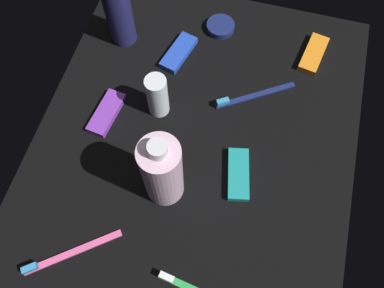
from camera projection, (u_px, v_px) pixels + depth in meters
The scene contains 11 objects.
ground_plane at pixel (192, 151), 79.03cm from camera, with size 84.00×64.00×1.20cm, color black.
lotion_bottle at pixel (118, 10), 82.26cm from camera, with size 5.81×5.81×19.87cm.
bodywash_bottle at pixel (162, 172), 67.08cm from camera, with size 7.16×7.16×19.59cm.
deodorant_stick at pixel (157, 96), 77.69cm from camera, with size 4.31×4.31×10.40cm, color silver.
toothbrush_navy at pixel (251, 96), 83.02cm from camera, with size 10.83×15.74×2.10cm.
toothbrush_pink at pixel (67, 254), 69.47cm from camera, with size 12.02×14.93×2.10cm.
snack_bar_teal at pixel (238, 174), 75.56cm from camera, with size 10.40×4.00×1.50cm, color teal.
snack_bar_blue at pixel (179, 53), 87.53cm from camera, with size 10.40×4.00×1.50cm, color blue.
snack_bar_purple at pixel (107, 113), 81.16cm from camera, with size 10.40×4.00×1.50cm, color purple.
snack_bar_orange at pixel (313, 54), 87.37cm from camera, with size 10.40×4.00×1.50cm, color orange.
cream_tin_left at pixel (220, 27), 90.56cm from camera, with size 6.47×6.47×1.54cm, color navy.
Camera 1 is at (-30.23, -8.13, 71.98)cm, focal length 36.57 mm.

